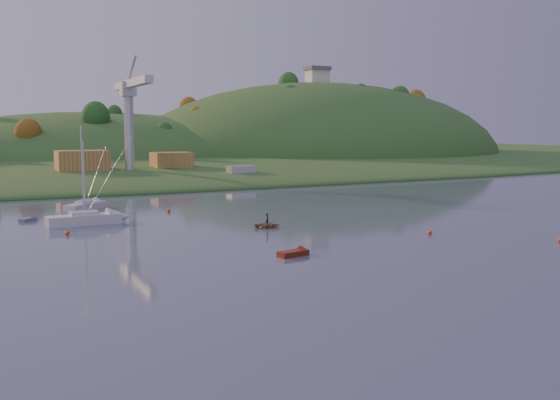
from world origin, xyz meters
name	(u,v)px	position (x,y,z in m)	size (l,w,h in m)	color
far_shore	(56,160)	(0.00, 230.00, 0.00)	(620.00, 220.00, 1.50)	#285120
shore_slope	(86,170)	(0.00, 165.00, 0.00)	(640.00, 150.00, 7.00)	#285120
hill_center	(93,162)	(10.00, 210.00, 0.00)	(140.00, 120.00, 36.00)	#285120
hill_right	(317,159)	(95.00, 195.00, 0.00)	(150.00, 130.00, 60.00)	#285120
hilltop_house	(317,74)	(95.00, 195.00, 33.40)	(9.00, 7.00, 6.45)	beige
hillside_trees	(75,167)	(0.00, 185.00, 0.00)	(280.00, 50.00, 32.00)	#1C481A
wharf	(141,175)	(5.00, 122.00, 1.20)	(42.00, 16.00, 2.40)	slate
shed_west	(82,161)	(-8.00, 123.00, 4.80)	(11.00, 8.00, 4.80)	#A06C35
shed_east	(172,161)	(13.00, 124.00, 4.40)	(9.00, 7.00, 4.00)	#A06C35
dock_crane	(130,106)	(2.00, 118.39, 17.17)	(3.20, 28.00, 20.30)	#B7B7BC
sailboat_near	(85,205)	(-15.84, 73.97, 0.68)	(6.97, 6.60, 10.25)	silver
sailboat_far	(84,218)	(-18.53, 58.99, 0.79)	(9.14, 3.19, 12.50)	silver
canoe	(267,225)	(1.06, 46.24, 0.33)	(2.25, 3.15, 0.65)	#977D53
paddler	(267,221)	(1.06, 46.24, 0.76)	(0.56, 0.37, 1.53)	black
red_tender	(299,252)	(-3.55, 29.82, 0.26)	(3.80, 1.94, 1.23)	#5D1C0D
grey_dinghy	(31,219)	(-24.22, 65.87, 0.21)	(2.69, 2.62, 1.02)	slate
work_vessel	(241,176)	(24.27, 108.00, 1.32)	(14.63, 5.92, 3.69)	slate
buoy_0	(560,240)	(24.70, 23.19, 0.25)	(0.50, 0.50, 0.50)	#DE460B
buoy_1	(430,232)	(15.50, 33.29, 0.25)	(0.50, 0.50, 0.50)	#DE460B
buoy_2	(67,233)	(-21.62, 51.71, 0.25)	(0.50, 0.50, 0.50)	#DE460B
buoy_3	(169,211)	(-5.57, 65.37, 0.25)	(0.50, 0.50, 0.50)	#DE460B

